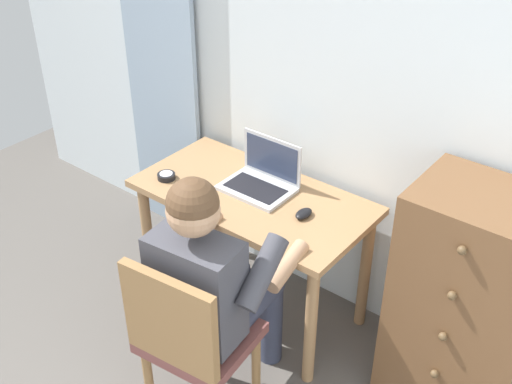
{
  "coord_description": "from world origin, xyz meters",
  "views": [
    {
      "loc": [
        1.35,
        -0.17,
        2.36
      ],
      "look_at": [
        -0.15,
        1.73,
        0.81
      ],
      "focal_mm": 44.27,
      "sensor_mm": 36.0,
      "label": 1
    }
  ],
  "objects_px": {
    "person_seated": "(215,278)",
    "desk": "(253,212)",
    "desk_clock": "(166,176)",
    "chair": "(190,338)",
    "laptop": "(262,178)",
    "dresser": "(466,305)",
    "computer_mouse": "(304,214)"
  },
  "relations": [
    {
      "from": "dresser",
      "to": "laptop",
      "type": "bearing_deg",
      "value": -179.19
    },
    {
      "from": "person_seated",
      "to": "desk_clock",
      "type": "bearing_deg",
      "value": 149.38
    },
    {
      "from": "dresser",
      "to": "person_seated",
      "type": "bearing_deg",
      "value": -141.76
    },
    {
      "from": "desk",
      "to": "computer_mouse",
      "type": "distance_m",
      "value": 0.33
    },
    {
      "from": "chair",
      "to": "desk",
      "type": "bearing_deg",
      "value": 109.76
    },
    {
      "from": "dresser",
      "to": "computer_mouse",
      "type": "distance_m",
      "value": 0.8
    },
    {
      "from": "dresser",
      "to": "computer_mouse",
      "type": "relative_size",
      "value": 10.77
    },
    {
      "from": "laptop",
      "to": "person_seated",
      "type": "bearing_deg",
      "value": -68.44
    },
    {
      "from": "laptop",
      "to": "computer_mouse",
      "type": "height_order",
      "value": "laptop"
    },
    {
      "from": "desk_clock",
      "to": "desk",
      "type": "bearing_deg",
      "value": 20.28
    },
    {
      "from": "chair",
      "to": "laptop",
      "type": "relative_size",
      "value": 2.62
    },
    {
      "from": "chair",
      "to": "laptop",
      "type": "bearing_deg",
      "value": 108.22
    },
    {
      "from": "desk",
      "to": "laptop",
      "type": "bearing_deg",
      "value": 92.57
    },
    {
      "from": "dresser",
      "to": "laptop",
      "type": "distance_m",
      "value": 1.1
    },
    {
      "from": "computer_mouse",
      "to": "desk_clock",
      "type": "xyz_separation_m",
      "value": [
        -0.73,
        -0.15,
        -0.0
      ]
    },
    {
      "from": "laptop",
      "to": "desk_clock",
      "type": "bearing_deg",
      "value": -150.9
    },
    {
      "from": "chair",
      "to": "person_seated",
      "type": "distance_m",
      "value": 0.26
    },
    {
      "from": "computer_mouse",
      "to": "person_seated",
      "type": "bearing_deg",
      "value": -95.48
    },
    {
      "from": "desk",
      "to": "chair",
      "type": "bearing_deg",
      "value": -70.24
    },
    {
      "from": "desk",
      "to": "dresser",
      "type": "distance_m",
      "value": 1.08
    },
    {
      "from": "person_seated",
      "to": "desk",
      "type": "bearing_deg",
      "value": 113.94
    },
    {
      "from": "desk",
      "to": "laptop",
      "type": "distance_m",
      "value": 0.18
    },
    {
      "from": "person_seated",
      "to": "computer_mouse",
      "type": "height_order",
      "value": "person_seated"
    },
    {
      "from": "desk",
      "to": "computer_mouse",
      "type": "xyz_separation_m",
      "value": [
        0.3,
        -0.01,
        0.13
      ]
    },
    {
      "from": "desk_clock",
      "to": "person_seated",
      "type": "bearing_deg",
      "value": -30.62
    },
    {
      "from": "dresser",
      "to": "desk",
      "type": "bearing_deg",
      "value": -175.04
    },
    {
      "from": "desk",
      "to": "chair",
      "type": "xyz_separation_m",
      "value": [
        0.27,
        -0.74,
        -0.1
      ]
    },
    {
      "from": "person_seated",
      "to": "desk_clock",
      "type": "height_order",
      "value": "person_seated"
    },
    {
      "from": "person_seated",
      "to": "laptop",
      "type": "relative_size",
      "value": 3.55
    },
    {
      "from": "desk",
      "to": "dresser",
      "type": "relative_size",
      "value": 1.08
    },
    {
      "from": "person_seated",
      "to": "laptop",
      "type": "bearing_deg",
      "value": 111.56
    },
    {
      "from": "computer_mouse",
      "to": "desk_clock",
      "type": "distance_m",
      "value": 0.75
    }
  ]
}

